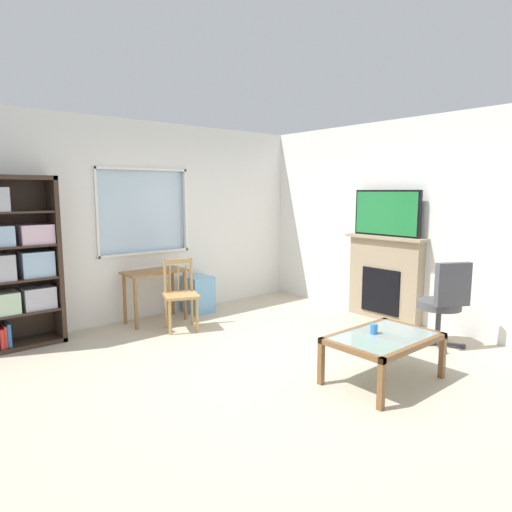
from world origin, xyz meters
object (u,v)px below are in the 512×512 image
object	(u,v)px
office_chair	(444,300)
desk_under_window	(155,280)
sippy_cup	(374,329)
bookshelf	(13,263)
wooden_chair	(180,294)
coffee_table	(383,342)
fireplace	(385,278)
tv	(387,213)
plastic_drawer_unit	(198,294)

from	to	relation	value
office_chair	desk_under_window	bearing A→B (deg)	123.25
sippy_cup	desk_under_window	bearing A→B (deg)	102.54
bookshelf	wooden_chair	xyz separation A→B (m)	(1.76, -0.62, -0.51)
wooden_chair	coffee_table	world-z (taller)	wooden_chair
wooden_chair	sippy_cup	size ratio (longest dim) A/B	10.00
bookshelf	fireplace	bearing A→B (deg)	-26.07
tv	office_chair	distance (m)	1.52
desk_under_window	bookshelf	bearing A→B (deg)	176.30
coffee_table	office_chair	bearing A→B (deg)	4.17
bookshelf	coffee_table	size ratio (longest dim) A/B	1.87
desk_under_window	fireplace	size ratio (longest dim) A/B	0.71
office_chair	coffee_table	bearing A→B (deg)	-175.83
wooden_chair	plastic_drawer_unit	size ratio (longest dim) A/B	1.69
plastic_drawer_unit	office_chair	size ratio (longest dim) A/B	0.53
wooden_chair	tv	xyz separation A→B (m)	(2.38, -1.41, 1.01)
fireplace	sippy_cup	world-z (taller)	fireplace
fireplace	coffee_table	world-z (taller)	fireplace
bookshelf	desk_under_window	distance (m)	1.72
tv	coffee_table	xyz separation A→B (m)	(-1.77, -1.20, -1.09)
tv	coffee_table	size ratio (longest dim) A/B	0.96
fireplace	sippy_cup	size ratio (longest dim) A/B	13.01
bookshelf	office_chair	xyz separation A→B (m)	(3.67, -3.15, -0.41)
tv	coffee_table	distance (m)	2.40
plastic_drawer_unit	sippy_cup	bearing A→B (deg)	-90.76
tv	sippy_cup	distance (m)	2.33
tv	plastic_drawer_unit	bearing A→B (deg)	131.54
bookshelf	sippy_cup	world-z (taller)	bookshelf
fireplace	office_chair	world-z (taller)	fireplace
coffee_table	tv	bearing A→B (deg)	34.21
wooden_chair	plastic_drawer_unit	distance (m)	0.87
coffee_table	sippy_cup	world-z (taller)	sippy_cup
coffee_table	sippy_cup	size ratio (longest dim) A/B	11.53
plastic_drawer_unit	sippy_cup	size ratio (longest dim) A/B	5.92
fireplace	tv	bearing A→B (deg)	180.00
office_chair	coffee_table	xyz separation A→B (m)	(-1.30, -0.09, -0.17)
plastic_drawer_unit	tv	xyz separation A→B (m)	(1.75, -1.98, 1.21)
coffee_table	wooden_chair	bearing A→B (deg)	103.09
desk_under_window	fireplace	bearing A→B (deg)	-37.77
office_chair	coffee_table	world-z (taller)	office_chair
wooden_chair	office_chair	size ratio (longest dim) A/B	0.90
fireplace	office_chair	distance (m)	1.22
plastic_drawer_unit	fireplace	xyz separation A→B (m)	(1.77, -1.98, 0.32)
bookshelf	sippy_cup	xyz separation A→B (m)	(2.35, -3.14, -0.48)
wooden_chair	office_chair	xyz separation A→B (m)	(1.90, -2.52, 0.09)
bookshelf	plastic_drawer_unit	bearing A→B (deg)	-1.40
wooden_chair	sippy_cup	bearing A→B (deg)	-76.88
fireplace	coffee_table	xyz separation A→B (m)	(-1.79, -1.20, -0.20)
tv	sippy_cup	size ratio (longest dim) A/B	11.02
desk_under_window	sippy_cup	world-z (taller)	desk_under_window
office_chair	fireplace	bearing A→B (deg)	65.99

